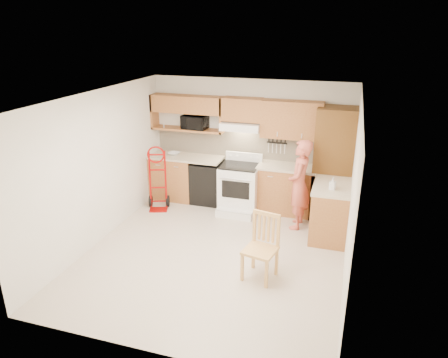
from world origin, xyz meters
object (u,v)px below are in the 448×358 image
at_px(microwave, 195,122).
at_px(range, 239,185).
at_px(person, 299,185).
at_px(dining_chair, 260,248).
at_px(hand_truck, 157,181).

relative_size(microwave, range, 0.46).
bearing_deg(range, microwave, 159.46).
bearing_deg(person, range, -105.15).
height_order(microwave, person, microwave).
distance_m(microwave, dining_chair, 3.39).
xyz_separation_m(person, hand_truck, (-2.74, -0.03, -0.23)).
relative_size(range, person, 0.67).
distance_m(microwave, range, 1.55).
distance_m(person, hand_truck, 2.75).
bearing_deg(microwave, hand_truck, -118.86).
bearing_deg(dining_chair, range, 124.36).
bearing_deg(microwave, dining_chair, -47.63).
relative_size(microwave, dining_chair, 0.52).
height_order(person, dining_chair, person).
xyz_separation_m(hand_truck, dining_chair, (2.45, -1.77, -0.10)).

